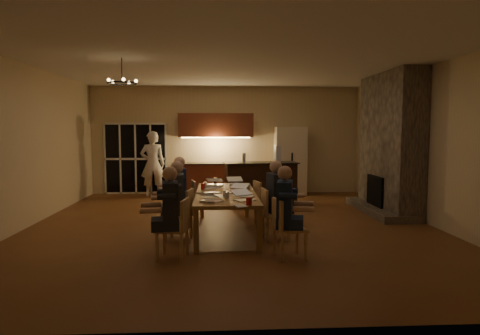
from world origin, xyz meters
name	(u,v)px	position (x,y,z in m)	size (l,w,h in m)	color
floor	(231,225)	(0.00, 0.00, 0.00)	(9.00, 9.00, 0.00)	brown
back_wall	(226,140)	(0.00, 4.52, 1.60)	(8.00, 0.04, 3.20)	beige
left_wall	(22,146)	(-4.02, 0.00, 1.60)	(0.04, 9.00, 3.20)	beige
right_wall	(429,145)	(4.02, 0.00, 1.60)	(0.04, 9.00, 3.20)	beige
ceiling	(231,62)	(0.00, 0.00, 3.22)	(8.00, 9.00, 0.04)	white
french_doors	(136,159)	(-2.70, 4.47, 1.05)	(1.86, 0.08, 2.10)	black
fireplace	(390,143)	(3.70, 1.20, 1.60)	(0.58, 2.50, 3.20)	#76695D
kitchenette	(216,154)	(-0.30, 4.20, 1.20)	(2.24, 0.68, 2.40)	brown
refrigerator	(290,161)	(1.90, 4.15, 1.00)	(0.90, 0.68, 2.00)	beige
dining_table	(226,212)	(-0.12, -0.56, 0.38)	(1.10, 2.84, 0.75)	#A06E40
bar_island	(261,183)	(0.85, 2.52, 0.54)	(1.90, 0.68, 1.08)	black
chair_left_near	(172,228)	(-0.95, -2.11, 0.45)	(0.44, 0.44, 0.89)	tan
chair_left_mid	(179,215)	(-0.95, -1.09, 0.45)	(0.44, 0.44, 0.89)	tan
chair_left_far	(184,203)	(-0.95, 0.11, 0.45)	(0.44, 0.44, 0.89)	tan
chair_right_near	(290,228)	(0.81, -2.19, 0.45)	(0.44, 0.44, 0.89)	tan
chair_right_mid	(275,214)	(0.74, -1.11, 0.45)	(0.44, 0.44, 0.89)	tan
chair_right_far	(267,203)	(0.72, 0.02, 0.45)	(0.44, 0.44, 0.89)	tan
person_left_near	(170,213)	(-0.97, -2.18, 0.69)	(0.60, 0.60, 1.38)	#21252B
person_right_near	(285,212)	(0.72, -2.17, 0.69)	(0.60, 0.60, 1.38)	#1E294D
person_left_mid	(177,200)	(-0.97, -1.05, 0.69)	(0.60, 0.60, 1.38)	#3D4148
person_right_mid	(276,199)	(0.75, -1.03, 0.69)	(0.60, 0.60, 1.38)	#21252B
person_left_far	(180,191)	(-1.02, 0.08, 0.69)	(0.60, 0.60, 1.38)	#1E294D
standing_person	(153,164)	(-2.10, 3.81, 0.94)	(0.69, 0.45, 1.88)	silver
chandelier	(122,83)	(-1.98, -0.52, 2.75)	(0.53, 0.53, 0.03)	black
laptop_a	(211,195)	(-0.38, -1.54, 0.86)	(0.32, 0.28, 0.23)	silver
laptop_b	(245,194)	(0.17, -1.48, 0.86)	(0.32, 0.28, 0.23)	silver
laptop_c	(212,187)	(-0.38, -0.58, 0.86)	(0.32, 0.28, 0.23)	silver
laptop_d	(238,187)	(0.10, -0.65, 0.86)	(0.32, 0.28, 0.23)	silver
laptop_e	(216,180)	(-0.31, 0.54, 0.86)	(0.32, 0.28, 0.23)	silver
laptop_f	(236,180)	(0.11, 0.46, 0.86)	(0.32, 0.28, 0.23)	silver
mug_front	(225,193)	(-0.14, -0.98, 0.80)	(0.08, 0.08, 0.10)	white
mug_mid	(231,186)	(0.01, 0.01, 0.80)	(0.09, 0.09, 0.10)	white
mug_back	(205,184)	(-0.52, 0.27, 0.80)	(0.08, 0.08, 0.10)	white
redcup_near	(249,201)	(0.21, -1.91, 0.81)	(0.09, 0.09, 0.12)	#B8140C
redcup_mid	(203,186)	(-0.56, -0.12, 0.81)	(0.08, 0.08, 0.12)	#B8140C
can_silver	(227,195)	(-0.11, -1.30, 0.81)	(0.07, 0.07, 0.12)	#B2B2B7
can_cola	(215,181)	(-0.32, 0.82, 0.81)	(0.06, 0.06, 0.12)	#3F0F0C
can_right	(248,187)	(0.32, -0.26, 0.81)	(0.07, 0.07, 0.12)	#B2B2B7
plate_near	(247,196)	(0.24, -1.11, 0.76)	(0.26, 0.26, 0.02)	white
plate_left	(208,201)	(-0.43, -1.53, 0.76)	(0.22, 0.22, 0.02)	white
plate_far	(245,187)	(0.29, 0.20, 0.76)	(0.26, 0.26, 0.02)	white
notepad	(240,206)	(0.07, -2.01, 0.76)	(0.15, 0.21, 0.01)	white
bar_bottle	(244,158)	(0.41, 2.40, 1.20)	(0.08, 0.08, 0.24)	#99999E
bar_blender	(277,154)	(1.29, 2.61, 1.30)	(0.14, 0.14, 0.43)	silver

